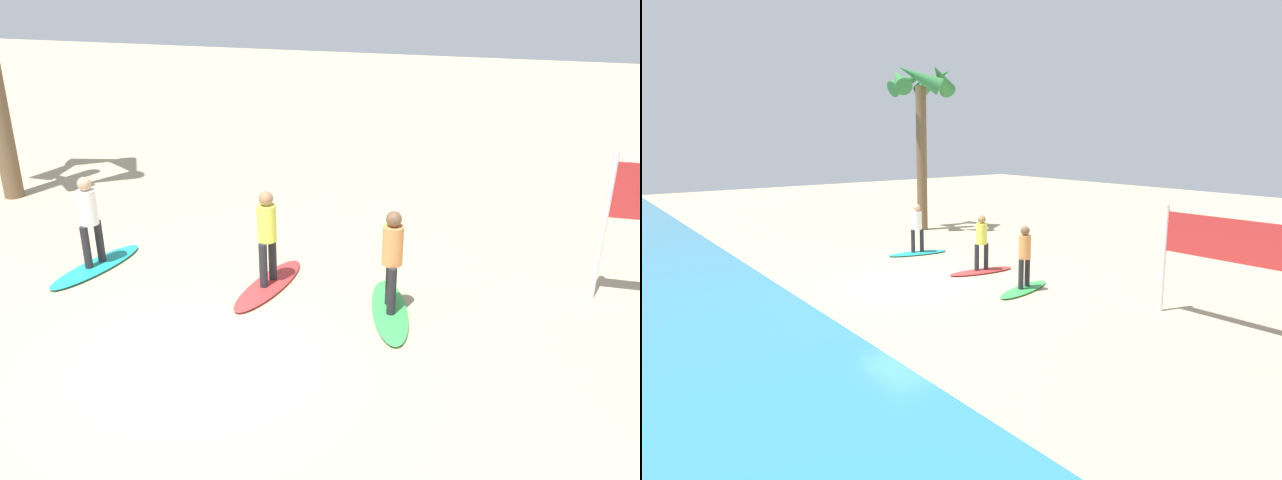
{
  "view_description": "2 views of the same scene",
  "coord_description": "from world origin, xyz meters",
  "views": [
    {
      "loc": [
        -3.79,
        7.21,
        5.31
      ],
      "look_at": [
        -1.02,
        -2.65,
        0.83
      ],
      "focal_mm": 37.53,
      "sensor_mm": 36.0,
      "label": 1
    },
    {
      "loc": [
        -12.07,
        7.53,
        4.03
      ],
      "look_at": [
        -0.2,
        -1.59,
        1.08
      ],
      "focal_mm": 29.94,
      "sensor_mm": 36.0,
      "label": 2
    }
  ],
  "objects": [
    {
      "name": "surfer_red",
      "position": [
        -0.2,
        -2.31,
        1.04
      ],
      "size": [
        0.32,
        0.46,
        1.64
      ],
      "color": "#232328",
      "rests_on": "surfboard_red"
    },
    {
      "name": "surfboard_teal",
      "position": [
        3.04,
        -2.15,
        0.04
      ],
      "size": [
        0.99,
        2.17,
        0.09
      ],
      "primitive_type": "ellipsoid",
      "rotation": [
        0.0,
        0.0,
        1.36
      ],
      "color": "teal",
      "rests_on": "ground"
    },
    {
      "name": "surfboard_green",
      "position": [
        -2.35,
        -1.99,
        0.04
      ],
      "size": [
        1.09,
        2.17,
        0.09
      ],
      "primitive_type": "ellipsoid",
      "rotation": [
        0.0,
        0.0,
        1.83
      ],
      "color": "green",
      "rests_on": "ground"
    },
    {
      "name": "surfer_teal",
      "position": [
        3.04,
        -2.15,
        1.04
      ],
      "size": [
        0.32,
        0.45,
        1.64
      ],
      "color": "#232328",
      "rests_on": "surfboard_teal"
    },
    {
      "name": "surfer_green",
      "position": [
        -2.35,
        -1.99,
        1.04
      ],
      "size": [
        0.32,
        0.45,
        1.64
      ],
      "color": "#232328",
      "rests_on": "surfboard_green"
    },
    {
      "name": "surfboard_red",
      "position": [
        -0.2,
        -2.31,
        0.04
      ],
      "size": [
        0.89,
        2.16,
        0.09
      ],
      "primitive_type": "ellipsoid",
      "rotation": [
        0.0,
        0.0,
        1.41
      ],
      "color": "red",
      "rests_on": "ground"
    },
    {
      "name": "ground_plane",
      "position": [
        0.0,
        0.0,
        0.0
      ],
      "size": [
        60.0,
        60.0,
        0.0
      ],
      "primitive_type": "plane",
      "color": "tan"
    },
    {
      "name": "palm_tree",
      "position": [
        7.04,
        -5.0,
        5.59
      ],
      "size": [
        2.88,
        3.03,
        6.97
      ],
      "color": "brown",
      "rests_on": "ground"
    }
  ]
}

